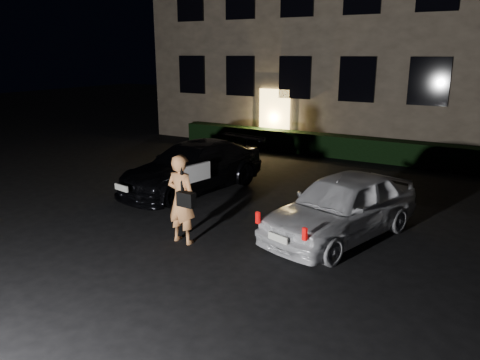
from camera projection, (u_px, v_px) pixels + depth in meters
The scene contains 6 objects.
ground at pixel (188, 254), 9.59m from camera, with size 80.00×80.00×0.00m, color black.
building at pixel (389, 5), 20.47m from camera, with size 20.00×8.11×12.00m.
hedge at pixel (349, 147), 18.21m from camera, with size 15.00×0.70×0.85m, color black.
sedan at pixel (193, 167), 13.89m from camera, with size 2.84×5.18×1.42m.
hatch at pixel (342, 206), 10.32m from camera, with size 2.83×4.55×1.45m.
man at pixel (182, 199), 9.95m from camera, with size 0.81×0.50×1.95m.
Camera 1 is at (5.41, -7.09, 3.99)m, focal length 35.00 mm.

